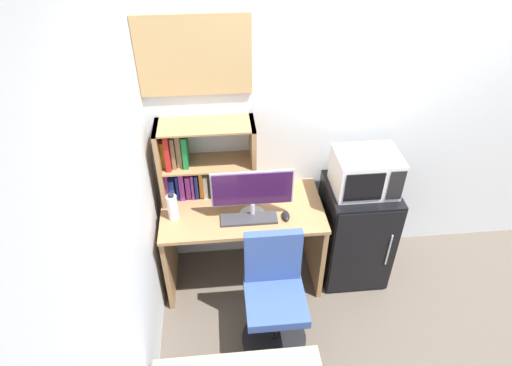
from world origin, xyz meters
The scene contains 12 objects.
wall_back centered at (0.40, 0.02, 1.30)m, with size 6.40×0.04×2.60m, color silver.
wall_left centered at (-1.62, -1.60, 1.30)m, with size 0.04×4.40×2.60m, color silver.
desk centered at (-0.95, -0.32, 0.52)m, with size 1.20×0.63×0.75m.
hutch_bookshelf centered at (-1.28, -0.12, 1.05)m, with size 0.70×0.27×0.62m.
monitor centered at (-0.88, -0.40, 0.98)m, with size 0.58×0.19×0.39m.
keyboard centered at (-0.91, -0.45, 0.76)m, with size 0.41×0.13×0.02m, color #333338.
computer_mouse centered at (-0.64, -0.45, 0.77)m, with size 0.05×0.11×0.04m, color black.
water_bottle centered at (-1.45, -0.38, 0.86)m, with size 0.07×0.07×0.22m.
mini_fridge centered at (-0.04, -0.31, 0.43)m, with size 0.51×0.55×0.87m.
microwave centered at (-0.04, -0.31, 1.02)m, with size 0.46×0.36×0.30m.
desk_chair centered at (-0.77, -0.89, 0.40)m, with size 0.47×0.47×0.91m.
wall_corkboard centered at (-1.22, -0.01, 1.81)m, with size 0.75×0.02×0.54m, color tan.
Camera 1 is at (-1.08, -2.77, 2.85)m, focal length 30.40 mm.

